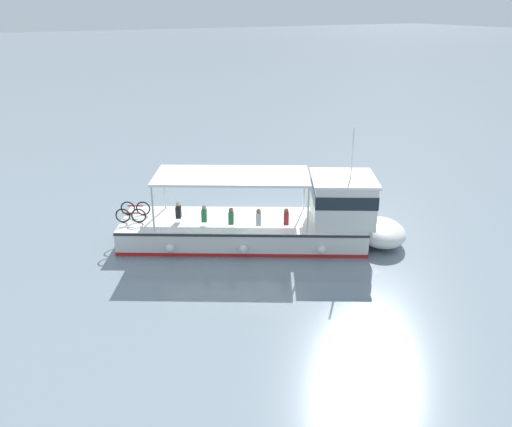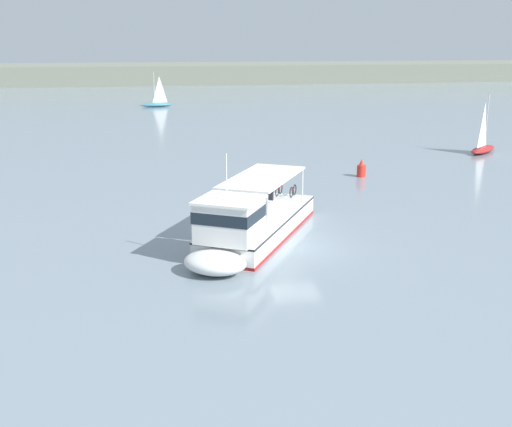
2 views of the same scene
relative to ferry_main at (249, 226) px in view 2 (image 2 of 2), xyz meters
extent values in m
plane|color=gray|center=(2.25, -0.91, -1.02)|extent=(400.00, 400.00, 0.00)
cube|color=slate|center=(2.25, 130.59, 1.18)|extent=(400.00, 28.00, 4.40)
cube|color=white|center=(0.80, 1.40, -0.47)|extent=(8.11, 10.97, 1.10)
ellipsoid|color=white|center=(-2.26, -3.99, -0.47)|extent=(3.65, 3.37, 1.01)
cube|color=red|center=(0.80, 1.40, -0.92)|extent=(8.14, 10.99, 0.16)
cube|color=#2D2D33|center=(0.80, 1.40, 0.00)|extent=(8.16, 11.00, 0.10)
cube|color=white|center=(-1.37, -2.43, 1.03)|extent=(3.65, 3.60, 1.90)
cube|color=#19232D|center=(-1.37, -2.43, 1.37)|extent=(3.72, 3.67, 0.56)
cube|color=white|center=(-1.37, -2.43, 2.04)|extent=(3.87, 3.82, 0.12)
cube|color=white|center=(1.02, 1.79, 2.13)|extent=(5.86, 7.28, 0.10)
cylinder|color=silver|center=(0.60, -1.70, 1.08)|extent=(0.08, 0.08, 2.00)
cylinder|color=silver|center=(-1.76, -0.36, 1.08)|extent=(0.08, 0.08, 2.00)
cylinder|color=silver|center=(3.81, 3.95, 1.08)|extent=(0.08, 0.08, 2.00)
cylinder|color=silver|center=(1.44, 5.29, 1.08)|extent=(0.08, 0.08, 2.00)
cylinder|color=silver|center=(-1.52, -2.69, 3.20)|extent=(0.06, 0.06, 2.20)
sphere|color=white|center=(-2.42, -0.68, -0.52)|extent=(0.36, 0.36, 0.36)
sphere|color=white|center=(-0.80, 2.19, -0.52)|extent=(0.36, 0.36, 0.36)
sphere|color=white|center=(0.73, 4.89, -0.52)|extent=(0.36, 0.36, 0.36)
torus|color=black|center=(3.43, 5.14, 0.41)|extent=(0.38, 0.60, 0.66)
torus|color=black|center=(3.78, 5.75, 0.41)|extent=(0.38, 0.60, 0.66)
cylinder|color=maroon|center=(3.61, 5.44, 0.53)|extent=(0.40, 0.64, 0.06)
torus|color=black|center=(2.65, 5.58, 0.41)|extent=(0.38, 0.60, 0.66)
torus|color=black|center=(3.00, 6.19, 0.41)|extent=(0.38, 0.60, 0.66)
cylinder|color=maroon|center=(2.82, 5.89, 0.53)|extent=(0.40, 0.64, 0.06)
cube|color=black|center=(1.91, 4.00, 0.54)|extent=(0.39, 0.35, 0.52)
sphere|color=beige|center=(1.91, 4.00, 0.91)|extent=(0.20, 0.20, 0.20)
cube|color=#338C4C|center=(0.99, 3.17, 0.54)|extent=(0.39, 0.35, 0.52)
sphere|color=tan|center=(0.99, 3.17, 0.91)|extent=(0.20, 0.20, 0.20)
cube|color=#338C4C|center=(0.19, 2.26, 0.54)|extent=(0.39, 0.35, 0.52)
sphere|color=#9E7051|center=(0.19, 2.26, 0.91)|extent=(0.20, 0.20, 0.20)
cube|color=white|center=(-0.49, 1.29, 0.54)|extent=(0.39, 0.35, 0.52)
sphere|color=#9E7051|center=(-0.49, 1.29, 0.91)|extent=(0.20, 0.20, 0.20)
cube|color=red|center=(-0.99, 0.22, 0.54)|extent=(0.39, 0.35, 0.52)
sphere|color=#9E7051|center=(-0.99, 0.22, 0.91)|extent=(0.20, 0.20, 0.20)
ellipsoid|color=maroon|center=(26.23, 23.28, -0.72)|extent=(4.53, 4.23, 0.60)
cylinder|color=silver|center=(26.46, 23.48, 1.98)|extent=(0.08, 0.08, 4.80)
pyramid|color=white|center=(25.84, 22.89, 1.67)|extent=(1.31, 1.17, 4.08)
ellipsoid|color=teal|center=(-2.89, 71.09, -0.72)|extent=(4.95, 2.09, 0.60)
cylinder|color=silver|center=(-3.19, 71.04, 1.98)|extent=(0.08, 0.08, 4.80)
pyramid|color=white|center=(-2.35, 71.20, 1.67)|extent=(1.69, 0.31, 4.08)
cylinder|color=red|center=(11.36, 15.04, -0.57)|extent=(0.70, 0.70, 0.90)
cone|color=red|center=(11.36, 15.04, 0.13)|extent=(0.42, 0.42, 0.50)
camera|label=1|loc=(-19.20, 11.49, 9.16)|focal=37.91mm
camera|label=2|loc=(-5.17, -30.84, 9.30)|focal=44.30mm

